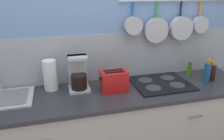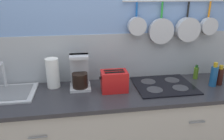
{
  "view_description": "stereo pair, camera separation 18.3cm",
  "coord_description": "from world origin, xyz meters",
  "px_view_note": "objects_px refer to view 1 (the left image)",
  "views": [
    {
      "loc": [
        -0.47,
        -1.66,
        1.72
      ],
      "look_at": [
        -0.03,
        0.0,
        1.09
      ],
      "focal_mm": 35.0,
      "sensor_mm": 36.0,
      "label": 1
    },
    {
      "loc": [
        -0.3,
        -1.7,
        1.72
      ],
      "look_at": [
        -0.03,
        0.0,
        1.09
      ],
      "focal_mm": 35.0,
      "sensor_mm": 36.0,
      "label": 2
    }
  ],
  "objects_px": {
    "bottle_dish_soap": "(189,70)",
    "bottle_olive_oil": "(212,72)",
    "toaster": "(114,81)",
    "bottle_sesame_oil": "(211,70)",
    "paper_towel_roll": "(50,75)",
    "bottle_cooking_wine": "(207,72)",
    "coffee_maker": "(78,76)"
  },
  "relations": [
    {
      "from": "bottle_cooking_wine",
      "to": "bottle_sesame_oil",
      "type": "distance_m",
      "value": 0.2
    },
    {
      "from": "coffee_maker",
      "to": "bottle_olive_oil",
      "type": "relative_size",
      "value": 1.65
    },
    {
      "from": "coffee_maker",
      "to": "bottle_dish_soap",
      "type": "relative_size",
      "value": 2.16
    },
    {
      "from": "coffee_maker",
      "to": "bottle_dish_soap",
      "type": "height_order",
      "value": "coffee_maker"
    },
    {
      "from": "toaster",
      "to": "bottle_cooking_wine",
      "type": "bearing_deg",
      "value": -2.48
    },
    {
      "from": "bottle_cooking_wine",
      "to": "bottle_olive_oil",
      "type": "bearing_deg",
      "value": 17.62
    },
    {
      "from": "bottle_sesame_oil",
      "to": "bottle_dish_soap",
      "type": "bearing_deg",
      "value": 164.6
    },
    {
      "from": "bottle_olive_oil",
      "to": "bottle_sesame_oil",
      "type": "relative_size",
      "value": 1.3
    },
    {
      "from": "paper_towel_roll",
      "to": "bottle_dish_soap",
      "type": "height_order",
      "value": "paper_towel_roll"
    },
    {
      "from": "toaster",
      "to": "bottle_olive_oil",
      "type": "height_order",
      "value": "bottle_olive_oil"
    },
    {
      "from": "toaster",
      "to": "bottle_sesame_oil",
      "type": "distance_m",
      "value": 1.07
    },
    {
      "from": "coffee_maker",
      "to": "bottle_dish_soap",
      "type": "bearing_deg",
      "value": 1.87
    },
    {
      "from": "toaster",
      "to": "bottle_olive_oil",
      "type": "distance_m",
      "value": 0.99
    },
    {
      "from": "bottle_olive_oil",
      "to": "bottle_sesame_oil",
      "type": "height_order",
      "value": "bottle_olive_oil"
    },
    {
      "from": "bottle_cooking_wine",
      "to": "bottle_dish_soap",
      "type": "bearing_deg",
      "value": 109.62
    },
    {
      "from": "paper_towel_roll",
      "to": "coffee_maker",
      "type": "xyz_separation_m",
      "value": [
        0.24,
        -0.05,
        -0.01
      ]
    },
    {
      "from": "bottle_dish_soap",
      "to": "bottle_sesame_oil",
      "type": "xyz_separation_m",
      "value": [
        0.22,
        -0.06,
        0.0
      ]
    },
    {
      "from": "toaster",
      "to": "bottle_sesame_oil",
      "type": "relative_size",
      "value": 1.69
    },
    {
      "from": "paper_towel_roll",
      "to": "bottle_sesame_oil",
      "type": "relative_size",
      "value": 1.88
    },
    {
      "from": "bottle_dish_soap",
      "to": "bottle_cooking_wine",
      "type": "xyz_separation_m",
      "value": [
        0.07,
        -0.19,
        0.04
      ]
    },
    {
      "from": "bottle_cooking_wine",
      "to": "bottle_olive_oil",
      "type": "xyz_separation_m",
      "value": [
        0.08,
        0.02,
        -0.02
      ]
    },
    {
      "from": "bottle_dish_soap",
      "to": "bottle_sesame_oil",
      "type": "height_order",
      "value": "bottle_sesame_oil"
    },
    {
      "from": "coffee_maker",
      "to": "bottle_cooking_wine",
      "type": "distance_m",
      "value": 1.22
    },
    {
      "from": "coffee_maker",
      "to": "bottle_sesame_oil",
      "type": "xyz_separation_m",
      "value": [
        1.36,
        -0.02,
        -0.06
      ]
    },
    {
      "from": "paper_towel_roll",
      "to": "toaster",
      "type": "relative_size",
      "value": 1.11
    },
    {
      "from": "coffee_maker",
      "to": "bottle_dish_soap",
      "type": "distance_m",
      "value": 1.14
    },
    {
      "from": "bottle_cooking_wine",
      "to": "bottle_sesame_oil",
      "type": "bearing_deg",
      "value": 39.86
    },
    {
      "from": "coffee_maker",
      "to": "toaster",
      "type": "distance_m",
      "value": 0.32
    },
    {
      "from": "bottle_cooking_wine",
      "to": "bottle_sesame_oil",
      "type": "relative_size",
      "value": 1.57
    },
    {
      "from": "bottle_dish_soap",
      "to": "bottle_olive_oil",
      "type": "relative_size",
      "value": 0.76
    },
    {
      "from": "toaster",
      "to": "bottle_cooking_wine",
      "type": "distance_m",
      "value": 0.92
    },
    {
      "from": "paper_towel_roll",
      "to": "bottle_sesame_oil",
      "type": "height_order",
      "value": "paper_towel_roll"
    }
  ]
}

